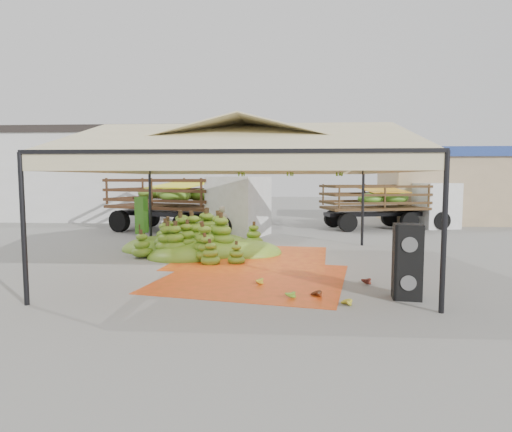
# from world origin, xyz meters

# --- Properties ---
(ground) EXTENTS (90.00, 90.00, 0.00)m
(ground) POSITION_xyz_m (0.00, 0.00, 0.00)
(ground) COLOR slate
(ground) RESTS_ON ground
(canopy_tent) EXTENTS (8.10, 8.10, 4.00)m
(canopy_tent) POSITION_xyz_m (0.00, 0.00, 3.30)
(canopy_tent) COLOR black
(canopy_tent) RESTS_ON ground
(building_white) EXTENTS (14.30, 6.30, 5.40)m
(building_white) POSITION_xyz_m (-10.00, 14.00, 2.71)
(building_white) COLOR silver
(building_white) RESTS_ON ground
(building_tan) EXTENTS (6.30, 5.30, 4.10)m
(building_tan) POSITION_xyz_m (10.00, 13.00, 2.07)
(building_tan) COLOR tan
(building_tan) RESTS_ON ground
(tarp_left) EXTENTS (5.17, 5.00, 0.01)m
(tarp_left) POSITION_xyz_m (0.32, -1.48, 0.01)
(tarp_left) COLOR #E74515
(tarp_left) RESTS_ON ground
(tarp_right) EXTENTS (4.97, 5.17, 0.01)m
(tarp_right) POSITION_xyz_m (0.13, 1.30, 0.01)
(tarp_right) COLOR orange
(tarp_right) RESTS_ON ground
(banana_heap) EXTENTS (7.27, 6.74, 1.25)m
(banana_heap) POSITION_xyz_m (-1.66, 2.30, 0.62)
(banana_heap) COLOR #56831B
(banana_heap) RESTS_ON ground
(hand_yellow_a) EXTENTS (0.51, 0.45, 0.20)m
(hand_yellow_a) POSITION_xyz_m (2.24, -3.68, 0.10)
(hand_yellow_a) COLOR gold
(hand_yellow_a) RESTS_ON ground
(hand_yellow_b) EXTENTS (0.47, 0.39, 0.21)m
(hand_yellow_b) POSITION_xyz_m (0.41, -2.07, 0.11)
(hand_yellow_b) COLOR gold
(hand_yellow_b) RESTS_ON ground
(hand_red_a) EXTENTS (0.61, 0.58, 0.22)m
(hand_red_a) POSITION_xyz_m (2.96, -1.86, 0.11)
(hand_red_a) COLOR #5A1814
(hand_red_a) RESTS_ON ground
(hand_red_b) EXTENTS (0.55, 0.50, 0.20)m
(hand_red_b) POSITION_xyz_m (1.70, -3.11, 0.10)
(hand_red_b) COLOR #532A13
(hand_red_b) RESTS_ON ground
(hand_green) EXTENTS (0.55, 0.51, 0.20)m
(hand_green) POSITION_xyz_m (1.15, -3.13, 0.10)
(hand_green) COLOR #3C821B
(hand_green) RESTS_ON ground
(hanging_bunches) EXTENTS (3.24, 0.24, 0.20)m
(hanging_bunches) POSITION_xyz_m (1.26, 1.23, 2.62)
(hanging_bunches) COLOR #437117
(hanging_bunches) RESTS_ON ground
(speaker_stack) EXTENTS (0.63, 0.57, 1.56)m
(speaker_stack) POSITION_xyz_m (3.62, -3.08, 0.78)
(speaker_stack) COLOR black
(speaker_stack) RESTS_ON ground
(banana_leaves) EXTENTS (0.96, 1.36, 3.70)m
(banana_leaves) POSITION_xyz_m (-3.70, 2.59, 0.00)
(banana_leaves) COLOR #246A1C
(banana_leaves) RESTS_ON ground
(vendor) EXTENTS (0.57, 0.41, 1.47)m
(vendor) POSITION_xyz_m (-1.22, 3.85, 0.73)
(vendor) COLOR gray
(vendor) RESTS_ON ground
(truck_left) EXTENTS (7.87, 5.02, 2.56)m
(truck_left) POSITION_xyz_m (-3.09, 7.23, 1.58)
(truck_left) COLOR #4D2D19
(truck_left) RESTS_ON ground
(truck_right) EXTENTS (6.88, 3.71, 2.24)m
(truck_right) POSITION_xyz_m (6.61, 9.65, 1.38)
(truck_right) COLOR #492E18
(truck_right) RESTS_ON ground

